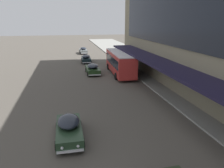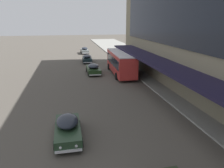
% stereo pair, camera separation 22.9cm
% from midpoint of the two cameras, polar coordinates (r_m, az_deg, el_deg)
% --- Properties ---
extents(transit_bus_kerbside_front, '(2.99, 10.43, 3.34)m').
position_cam_midpoint_polar(transit_bus_kerbside_front, '(33.28, 2.47, 5.84)').
color(transit_bus_kerbside_front, '#BA2E2B').
rests_on(transit_bus_kerbside_front, ground).
extents(sedan_lead_mid, '(1.87, 4.46, 1.59)m').
position_cam_midpoint_polar(sedan_lead_mid, '(54.86, -7.05, 8.72)').
color(sedan_lead_mid, slate).
rests_on(sedan_lead_mid, ground).
extents(sedan_second_near, '(1.89, 4.49, 1.56)m').
position_cam_midpoint_polar(sedan_second_near, '(15.83, -11.07, -11.22)').
color(sedan_second_near, '#233A26').
rests_on(sedan_second_near, ground).
extents(sedan_trailing_near, '(2.00, 4.84, 1.51)m').
position_cam_midpoint_polar(sedan_trailing_near, '(43.22, -6.36, 6.64)').
color(sedan_trailing_near, black).
rests_on(sedan_trailing_near, ground).
extents(sedan_oncoming_front, '(1.99, 5.02, 1.57)m').
position_cam_midpoint_polar(sedan_oncoming_front, '(33.85, -4.70, 4.00)').
color(sedan_oncoming_front, '#1E371A').
rests_on(sedan_oncoming_front, ground).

